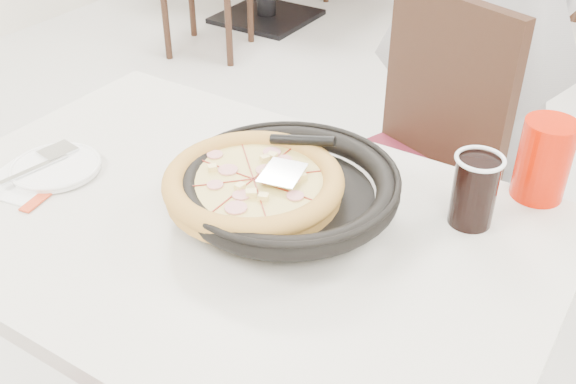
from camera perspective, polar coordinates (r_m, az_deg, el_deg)
The scene contains 11 objects.
main_table at distance 1.51m, azimuth -4.65°, elevation -13.67°, with size 1.20×0.80×0.75m, color beige, non-canonical shape.
chair_far at distance 1.88m, azimuth 8.64°, elevation 1.02°, with size 0.42×0.42×0.95m, color black, non-canonical shape.
trivet at distance 1.27m, azimuth -2.62°, elevation -0.62°, with size 0.12×0.12×0.04m, color black.
pizza_pan at distance 1.24m, azimuth 0.00°, elevation -0.31°, with size 0.32×0.32×0.01m, color black.
pizza at distance 1.22m, azimuth -2.92°, elevation 0.26°, with size 0.32×0.32×0.02m, color #B08641.
pizza_server at distance 1.21m, azimuth -0.48°, elevation 1.63°, with size 0.07×0.09×0.00m, color silver.
napkin at distance 1.45m, azimuth -21.52°, elevation 0.90°, with size 0.14×0.14×0.00m, color white.
side_plate at distance 1.46m, azimuth -19.06°, elevation 1.98°, with size 0.18×0.18×0.01m, color white.
fork at distance 1.45m, azimuth -20.72°, elevation 1.84°, with size 0.01×0.15×0.00m, color silver.
cola_glass at distance 1.25m, azimuth 15.48°, elevation -0.03°, with size 0.08×0.08×0.13m, color black.
red_cup at distance 1.36m, azimuth 20.85°, elevation 2.57°, with size 0.10×0.10×0.16m, color red.
Camera 1 is at (0.50, -0.94, 1.49)m, focal length 42.00 mm.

